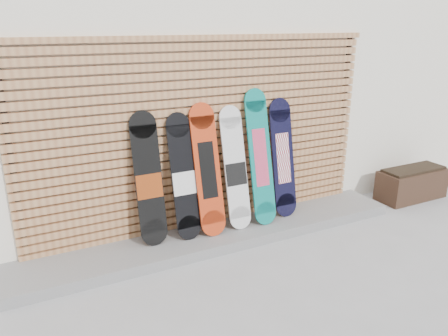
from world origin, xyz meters
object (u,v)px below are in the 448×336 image
at_px(planter_box, 412,183).
at_px(snowboard_2, 208,170).
at_px(snowboard_1, 184,178).
at_px(snowboard_0, 149,180).
at_px(snowboard_3, 235,169).
at_px(snowboard_5, 283,158).
at_px(snowboard_4, 260,158).

bearing_deg(planter_box, snowboard_2, 176.84).
xyz_separation_m(snowboard_1, snowboard_2, (0.28, -0.02, 0.05)).
distance_m(snowboard_0, snowboard_3, 1.02).
bearing_deg(snowboard_5, snowboard_3, -177.61).
xyz_separation_m(planter_box, snowboard_1, (-3.41, 0.19, 0.58)).
bearing_deg(snowboard_2, snowboard_3, 0.95).
distance_m(planter_box, snowboard_4, 2.55).
distance_m(snowboard_2, snowboard_5, 1.03).
bearing_deg(snowboard_2, snowboard_0, 176.27).
xyz_separation_m(snowboard_0, snowboard_4, (1.35, -0.05, 0.08)).
height_order(snowboard_0, snowboard_2, snowboard_2).
xyz_separation_m(snowboard_2, snowboard_4, (0.68, -0.01, 0.06)).
xyz_separation_m(snowboard_1, snowboard_5, (1.31, 0.01, 0.04)).
bearing_deg(snowboard_0, snowboard_1, -3.54).
bearing_deg(snowboard_1, snowboard_4, -1.59).
height_order(snowboard_1, snowboard_5, snowboard_5).
relative_size(planter_box, snowboard_3, 0.72).
bearing_deg(snowboard_0, snowboard_5, -0.32).
bearing_deg(snowboard_1, snowboard_2, -4.00).
bearing_deg(snowboard_5, snowboard_2, -178.10).
bearing_deg(snowboard_4, snowboard_0, 177.85).
bearing_deg(snowboard_4, snowboard_5, 6.73).
relative_size(snowboard_0, snowboard_2, 0.98).
height_order(snowboard_3, snowboard_4, snowboard_4).
bearing_deg(snowboard_3, snowboard_2, -179.05).
height_order(snowboard_4, snowboard_5, snowboard_4).
relative_size(snowboard_2, snowboard_4, 0.93).
height_order(planter_box, snowboard_1, snowboard_1).
bearing_deg(planter_box, snowboard_4, 176.13).
distance_m(snowboard_0, snowboard_2, 0.67).
bearing_deg(snowboard_2, snowboard_1, 176.00).
bearing_deg(snowboard_5, snowboard_0, 179.68).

